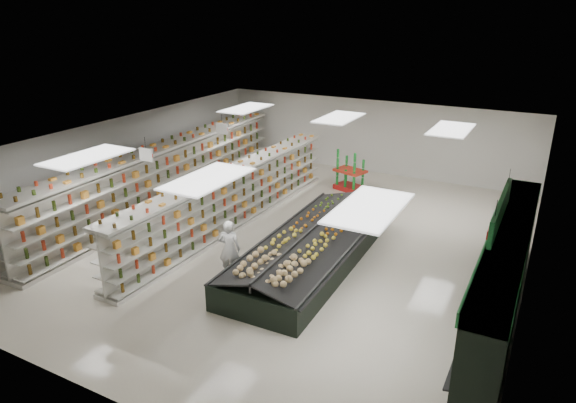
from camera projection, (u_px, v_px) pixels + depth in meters
The scene contains 16 objects.
floor at pixel (288, 237), 16.50m from camera, with size 16.00×16.00×0.00m, color beige.
ceiling at pixel (288, 140), 15.36m from camera, with size 14.00×16.00×0.02m, color white.
wall_back at pixel (373, 137), 22.54m from camera, with size 14.00×0.02×3.20m, color silver.
wall_front at pixel (82, 321), 9.33m from camera, with size 14.00×0.02×3.20m, color silver.
wall_left at pixel (121, 161), 19.00m from camera, with size 0.02×16.00×3.20m, color silver.
wall_right at pixel (534, 234), 12.87m from camera, with size 0.02×16.00×3.20m, color silver.
produce_wall_case at pixel (504, 268), 11.96m from camera, with size 0.93×8.00×2.20m.
aisle_sign_near at pixel (146, 155), 15.54m from camera, with size 0.52×0.06×0.75m.
aisle_sign_far at pixel (222, 129), 18.84m from camera, with size 0.52×0.06×0.75m.
hortifruti_banner at pixel (500, 210), 11.59m from camera, with size 0.12×3.20×0.95m.
gondola_left at pixel (167, 178), 18.83m from camera, with size 1.42×13.36×2.31m.
gondola_center at pixel (234, 200), 17.17m from camera, with size 1.08×11.35×1.96m.
produce_island at pixel (313, 246), 14.80m from camera, with size 2.76×7.22×1.07m.
soda_endcap at pixel (350, 172), 20.55m from camera, with size 1.37×1.12×1.51m.
shopper_main at pixel (229, 249), 13.81m from camera, with size 0.61×0.40×1.68m, color silver.
shopper_background at pixel (271, 169), 20.92m from camera, with size 0.73×0.45×1.51m, color tan.
Camera 1 is at (7.05, -13.25, 6.96)m, focal length 32.00 mm.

